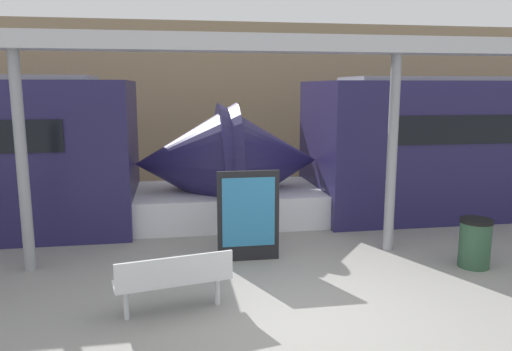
{
  "coord_description": "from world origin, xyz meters",
  "views": [
    {
      "loc": [
        -1.65,
        -5.91,
        2.97
      ],
      "look_at": [
        -0.17,
        2.79,
        1.4
      ],
      "focal_mm": 35.0,
      "sensor_mm": 36.0,
      "label": 1
    }
  ],
  "objects_px": {
    "bench_near": "(174,277)",
    "support_column_near": "(392,155)",
    "poster_board": "(248,216)",
    "support_column_far": "(22,164)",
    "trash_bin": "(475,243)"
  },
  "relations": [
    {
      "from": "trash_bin",
      "to": "support_column_far",
      "type": "height_order",
      "value": "support_column_far"
    },
    {
      "from": "trash_bin",
      "to": "support_column_far",
      "type": "bearing_deg",
      "value": 171.54
    },
    {
      "from": "poster_board",
      "to": "support_column_far",
      "type": "bearing_deg",
      "value": 177.81
    },
    {
      "from": "support_column_near",
      "to": "trash_bin",
      "type": "bearing_deg",
      "value": -46.17
    },
    {
      "from": "trash_bin",
      "to": "support_column_near",
      "type": "height_order",
      "value": "support_column_near"
    },
    {
      "from": "support_column_near",
      "to": "poster_board",
      "type": "bearing_deg",
      "value": -177.0
    },
    {
      "from": "bench_near",
      "to": "support_column_far",
      "type": "relative_size",
      "value": 0.45
    },
    {
      "from": "bench_near",
      "to": "support_column_near",
      "type": "height_order",
      "value": "support_column_near"
    },
    {
      "from": "poster_board",
      "to": "support_column_far",
      "type": "distance_m",
      "value": 3.74
    },
    {
      "from": "bench_near",
      "to": "support_column_far",
      "type": "bearing_deg",
      "value": 127.17
    },
    {
      "from": "support_column_far",
      "to": "poster_board",
      "type": "bearing_deg",
      "value": -2.19
    },
    {
      "from": "bench_near",
      "to": "support_column_near",
      "type": "xyz_separation_m",
      "value": [
        3.91,
        2.03,
        1.26
      ]
    },
    {
      "from": "poster_board",
      "to": "support_column_near",
      "type": "xyz_separation_m",
      "value": [
        2.63,
        0.14,
        0.97
      ]
    },
    {
      "from": "bench_near",
      "to": "poster_board",
      "type": "distance_m",
      "value": 2.31
    },
    {
      "from": "support_column_far",
      "to": "bench_near",
      "type": "bearing_deg",
      "value": -41.14
    }
  ]
}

